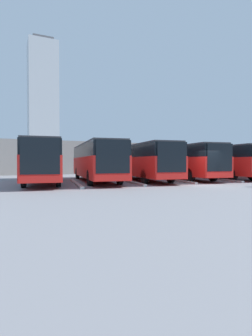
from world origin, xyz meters
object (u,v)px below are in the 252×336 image
at_px(bus_4, 95,161).
at_px(bus_5, 42,160).
at_px(bus_2, 180,161).
at_px(bus_3, 141,161).
at_px(bus_0, 247,161).
at_px(bus_1, 216,161).

distance_m(bus_4, bus_5, 4.30).
distance_m(bus_2, bus_3, 4.28).
relative_size(bus_2, bus_5, 1.00).
relative_size(bus_0, bus_3, 1.00).
distance_m(bus_1, bus_2, 4.30).
bearing_deg(bus_1, bus_3, 4.86).
xyz_separation_m(bus_3, bus_5, (8.56, -0.52, 0.00)).
xyz_separation_m(bus_0, bus_5, (21.41, -1.02, 0.00)).
height_order(bus_1, bus_4, same).
relative_size(bus_0, bus_2, 1.00).
relative_size(bus_1, bus_3, 1.00).
height_order(bus_0, bus_1, same).
distance_m(bus_2, bus_5, 12.85).
xyz_separation_m(bus_4, bus_5, (4.28, -0.41, 0.00)).
bearing_deg(bus_3, bus_5, 3.84).
xyz_separation_m(bus_1, bus_2, (4.28, -0.37, 0.00)).
bearing_deg(bus_2, bus_3, 7.42).
relative_size(bus_0, bus_5, 1.00).
bearing_deg(bus_1, bus_5, 4.35).
bearing_deg(bus_5, bus_0, -175.40).
distance_m(bus_3, bus_4, 4.28).
bearing_deg(bus_3, bus_2, -172.58).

